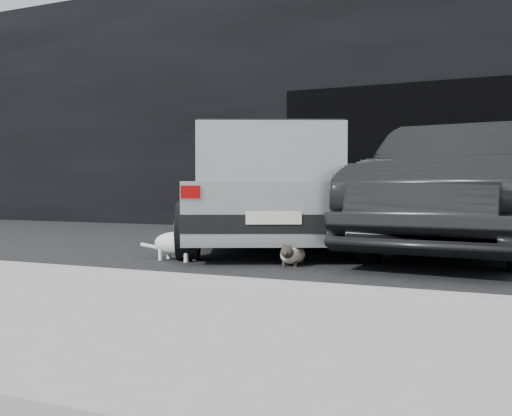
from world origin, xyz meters
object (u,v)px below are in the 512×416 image
at_px(cat_siamese, 292,255).
at_px(cat_white, 180,243).
at_px(silver_hatchback, 267,184).
at_px(second_car, 465,188).

bearing_deg(cat_siamese, cat_white, 0.77).
distance_m(cat_siamese, cat_white, 1.22).
bearing_deg(cat_white, silver_hatchback, 176.47).
height_order(second_car, cat_siamese, second_car).
relative_size(silver_hatchback, second_car, 0.96).
relative_size(silver_hatchback, cat_white, 5.28).
height_order(second_car, cat_white, second_car).
height_order(cat_siamese, cat_white, cat_white).
bearing_deg(cat_white, cat_siamese, 102.50).
distance_m(second_car, cat_siamese, 2.46).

